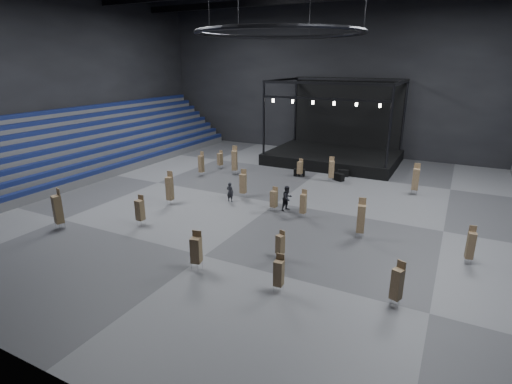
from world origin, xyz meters
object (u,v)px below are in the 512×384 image
at_px(chair_stack_14, 280,244).
at_px(chair_stack_17, 300,167).
at_px(chair_stack_3, 234,160).
at_px(chair_stack_16, 303,203).
at_px(stage, 335,149).
at_px(man_center, 230,192).
at_px(chair_stack_15, 196,249).
at_px(chair_stack_0, 274,198).
at_px(chair_stack_9, 140,210).
at_px(flight_case_right, 343,173).
at_px(chair_stack_6, 201,163).
at_px(chair_stack_4, 58,209).
at_px(chair_stack_12, 471,245).
at_px(chair_stack_13, 243,183).
at_px(chair_stack_5, 361,218).
at_px(chair_stack_2, 170,188).
at_px(flight_case_left, 299,173).
at_px(flight_case_mid, 339,177).
at_px(chair_stack_7, 397,283).
at_px(chair_stack_8, 279,272).
at_px(crew_member, 287,198).
at_px(chair_stack_1, 220,159).
at_px(chair_stack_10, 331,169).

bearing_deg(chair_stack_14, chair_stack_17, 124.59).
xyz_separation_m(chair_stack_3, chair_stack_16, (10.52, -8.01, -0.38)).
relative_size(stage, man_center, 8.52).
bearing_deg(chair_stack_15, chair_stack_17, 80.58).
bearing_deg(chair_stack_0, chair_stack_9, -130.72).
xyz_separation_m(flight_case_right, chair_stack_6, (-12.86, -6.22, 0.91)).
relative_size(chair_stack_4, chair_stack_12, 1.26).
height_order(chair_stack_12, chair_stack_13, chair_stack_13).
bearing_deg(flight_case_right, chair_stack_5, -70.33).
relative_size(chair_stack_2, chair_stack_5, 1.01).
relative_size(chair_stack_14, chair_stack_17, 0.93).
bearing_deg(chair_stack_9, flight_case_left, 72.08).
xyz_separation_m(flight_case_mid, man_center, (-6.25, -10.08, 0.47)).
bearing_deg(stage, chair_stack_14, -80.54).
height_order(flight_case_mid, chair_stack_7, chair_stack_7).
distance_m(chair_stack_2, chair_stack_5, 15.17).
bearing_deg(chair_stack_8, chair_stack_3, 121.83).
height_order(chair_stack_3, man_center, chair_stack_3).
distance_m(chair_stack_0, chair_stack_4, 15.31).
distance_m(chair_stack_0, man_center, 4.19).
distance_m(chair_stack_3, crew_member, 11.43).
xyz_separation_m(chair_stack_2, chair_stack_14, (11.70, -4.48, -0.46)).
bearing_deg(crew_member, chair_stack_15, -162.24).
bearing_deg(chair_stack_5, chair_stack_9, -172.76).
height_order(chair_stack_3, chair_stack_13, chair_stack_3).
xyz_separation_m(man_center, crew_member, (4.96, 0.32, 0.16)).
bearing_deg(chair_stack_0, chair_stack_3, 141.67).
height_order(chair_stack_12, chair_stack_15, chair_stack_12).
xyz_separation_m(chair_stack_1, chair_stack_4, (-1.13, -18.96, 0.42)).
xyz_separation_m(chair_stack_3, chair_stack_17, (6.38, 1.95, -0.47)).
xyz_separation_m(chair_stack_5, chair_stack_7, (3.33, -6.92, -0.20)).
bearing_deg(chair_stack_5, chair_stack_10, 103.41).
xyz_separation_m(chair_stack_2, chair_stack_16, (10.54, 2.27, -0.29)).
bearing_deg(chair_stack_6, chair_stack_14, -35.06).
bearing_deg(stage, flight_case_right, -66.06).
bearing_deg(stage, flight_case_mid, -70.66).
distance_m(flight_case_mid, chair_stack_12, 17.24).
bearing_deg(stage, chair_stack_2, -110.23).
distance_m(chair_stack_6, chair_stack_10, 12.91).
bearing_deg(chair_stack_3, chair_stack_6, -160.39).
bearing_deg(chair_stack_4, chair_stack_7, 21.74).
relative_size(stage, chair_stack_9, 6.32).
height_order(stage, chair_stack_1, stage).
height_order(chair_stack_7, chair_stack_13, chair_stack_13).
height_order(stage, chair_stack_0, stage).
bearing_deg(chair_stack_0, chair_stack_5, -8.19).
distance_m(chair_stack_10, chair_stack_16, 10.01).
relative_size(flight_case_left, chair_stack_5, 0.40).
relative_size(flight_case_mid, chair_stack_6, 0.43).
bearing_deg(chair_stack_5, chair_stack_14, -136.37).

